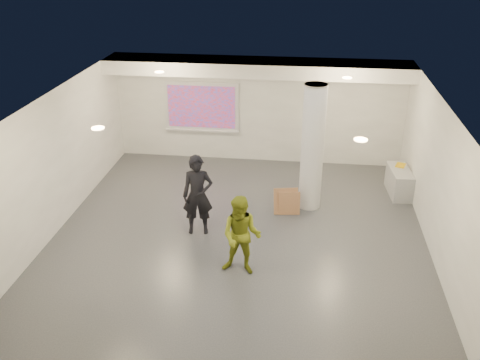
# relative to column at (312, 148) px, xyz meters

# --- Properties ---
(floor) EXTENTS (8.00, 9.00, 0.01)m
(floor) POSITION_rel_column_xyz_m (-1.50, -1.80, -1.50)
(floor) COLOR #393B40
(floor) RESTS_ON ground
(ceiling) EXTENTS (8.00, 9.00, 0.01)m
(ceiling) POSITION_rel_column_xyz_m (-1.50, -1.80, 1.50)
(ceiling) COLOR silver
(ceiling) RESTS_ON floor
(wall_back) EXTENTS (8.00, 0.01, 3.00)m
(wall_back) POSITION_rel_column_xyz_m (-1.50, 2.70, 0.00)
(wall_back) COLOR silver
(wall_back) RESTS_ON floor
(wall_front) EXTENTS (8.00, 0.01, 3.00)m
(wall_front) POSITION_rel_column_xyz_m (-1.50, -6.30, 0.00)
(wall_front) COLOR silver
(wall_front) RESTS_ON floor
(wall_left) EXTENTS (0.01, 9.00, 3.00)m
(wall_left) POSITION_rel_column_xyz_m (-5.50, -1.80, 0.00)
(wall_left) COLOR silver
(wall_left) RESTS_ON floor
(wall_right) EXTENTS (0.01, 9.00, 3.00)m
(wall_right) POSITION_rel_column_xyz_m (2.50, -1.80, 0.00)
(wall_right) COLOR silver
(wall_right) RESTS_ON floor
(soffit_band) EXTENTS (8.00, 1.10, 0.36)m
(soffit_band) POSITION_rel_column_xyz_m (-1.50, 2.15, 1.32)
(soffit_band) COLOR white
(soffit_band) RESTS_ON ceiling
(downlight_nw) EXTENTS (0.22, 0.22, 0.02)m
(downlight_nw) POSITION_rel_column_xyz_m (-3.70, 0.70, 1.48)
(downlight_nw) COLOR #FFCB89
(downlight_nw) RESTS_ON ceiling
(downlight_ne) EXTENTS (0.22, 0.22, 0.02)m
(downlight_ne) POSITION_rel_column_xyz_m (0.70, 0.70, 1.48)
(downlight_ne) COLOR #FFCB89
(downlight_ne) RESTS_ON ceiling
(downlight_sw) EXTENTS (0.22, 0.22, 0.02)m
(downlight_sw) POSITION_rel_column_xyz_m (-3.70, -3.30, 1.48)
(downlight_sw) COLOR #FFCB89
(downlight_sw) RESTS_ON ceiling
(downlight_se) EXTENTS (0.22, 0.22, 0.02)m
(downlight_se) POSITION_rel_column_xyz_m (0.70, -3.30, 1.48)
(downlight_se) COLOR #FFCB89
(downlight_se) RESTS_ON ceiling
(column) EXTENTS (0.52, 0.52, 3.00)m
(column) POSITION_rel_column_xyz_m (0.00, 0.00, 0.00)
(column) COLOR silver
(column) RESTS_ON floor
(projection_screen) EXTENTS (2.10, 0.13, 1.42)m
(projection_screen) POSITION_rel_column_xyz_m (-3.10, 2.65, 0.03)
(projection_screen) COLOR silver
(projection_screen) RESTS_ON wall_back
(credenza) EXTENTS (0.56, 1.16, 0.66)m
(credenza) POSITION_rel_column_xyz_m (2.22, 0.95, -1.17)
(credenza) COLOR #9B9DA0
(credenza) RESTS_ON floor
(papers_stack) EXTENTS (0.32, 0.37, 0.02)m
(papers_stack) POSITION_rel_column_xyz_m (2.27, 1.22, -0.83)
(papers_stack) COLOR silver
(papers_stack) RESTS_ON credenza
(postit_pad) EXTENTS (0.30, 0.35, 0.03)m
(postit_pad) POSITION_rel_column_xyz_m (2.25, 1.20, -0.83)
(postit_pad) COLOR gold
(postit_pad) RESTS_ON credenza
(cardboard_back) EXTENTS (0.60, 0.33, 0.61)m
(cardboard_back) POSITION_rel_column_xyz_m (-0.54, -0.42, -1.19)
(cardboard_back) COLOR #906441
(cardboard_back) RESTS_ON floor
(cardboard_front) EXTENTS (0.51, 0.19, 0.55)m
(cardboard_front) POSITION_rel_column_xyz_m (-0.46, -0.47, -1.22)
(cardboard_front) COLOR #906441
(cardboard_front) RESTS_ON floor
(woman) EXTENTS (0.71, 0.52, 1.79)m
(woman) POSITION_rel_column_xyz_m (-2.40, -1.53, -0.60)
(woman) COLOR black
(woman) RESTS_ON floor
(man) EXTENTS (0.84, 0.69, 1.61)m
(man) POSITION_rel_column_xyz_m (-1.28, -2.92, -0.70)
(man) COLOR olive
(man) RESTS_ON floor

